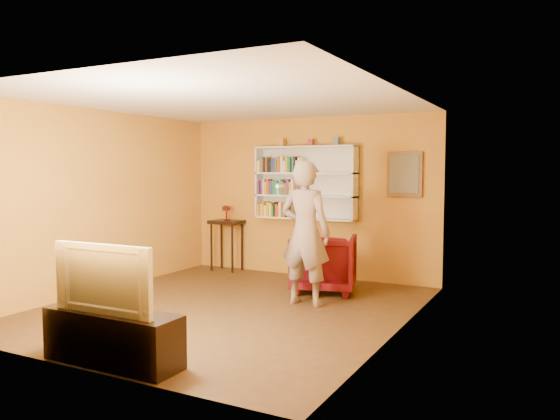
% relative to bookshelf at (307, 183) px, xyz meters
% --- Properties ---
extents(room_shell, '(5.30, 5.80, 2.88)m').
position_rel_bookshelf_xyz_m(room_shell, '(0.00, -2.41, -0.58)').
color(room_shell, '#412B15').
rests_on(room_shell, ground).
extents(bookshelf, '(1.80, 0.29, 1.23)m').
position_rel_bookshelf_xyz_m(bookshelf, '(0.00, 0.00, 0.00)').
color(bookshelf, silver).
rests_on(bookshelf, room_shell).
extents(books_row_lower, '(0.69, 0.19, 0.26)m').
position_rel_bookshelf_xyz_m(books_row_lower, '(-0.51, -0.11, -0.47)').
color(books_row_lower, gold).
rests_on(books_row_lower, bookshelf).
extents(books_row_middle, '(0.86, 0.19, 0.27)m').
position_rel_bookshelf_xyz_m(books_row_middle, '(-0.43, -0.11, -0.08)').
color(books_row_middle, '#5E2775').
rests_on(books_row_middle, bookshelf).
extents(books_row_upper, '(0.85, 0.19, 0.27)m').
position_rel_bookshelf_xyz_m(books_row_upper, '(-0.44, -0.11, 0.30)').
color(books_row_upper, yellow).
rests_on(books_row_upper, bookshelf).
extents(ornament_left, '(0.09, 0.09, 0.12)m').
position_rel_bookshelf_xyz_m(ornament_left, '(-0.44, -0.06, 0.68)').
color(ornament_left, '#B77E34').
rests_on(ornament_left, bookshelf).
extents(ornament_centre, '(0.08, 0.08, 0.11)m').
position_rel_bookshelf_xyz_m(ornament_centre, '(0.10, -0.06, 0.68)').
color(ornament_centre, maroon).
rests_on(ornament_centre, bookshelf).
extents(ornament_right, '(0.09, 0.09, 0.12)m').
position_rel_bookshelf_xyz_m(ornament_right, '(0.56, -0.06, 0.68)').
color(ornament_right, '#485F78').
rests_on(ornament_right, bookshelf).
extents(framed_painting, '(0.55, 0.05, 0.70)m').
position_rel_bookshelf_xyz_m(framed_painting, '(1.65, 0.05, 0.16)').
color(framed_painting, brown).
rests_on(framed_painting, room_shell).
extents(console_table, '(0.56, 0.42, 0.91)m').
position_rel_bookshelf_xyz_m(console_table, '(-1.51, -0.16, -0.84)').
color(console_table, black).
rests_on(console_table, ground).
extents(ruby_lustre, '(0.17, 0.17, 0.27)m').
position_rel_bookshelf_xyz_m(ruby_lustre, '(-1.51, -0.16, -0.49)').
color(ruby_lustre, maroon).
rests_on(ruby_lustre, console_table).
extents(armchair, '(1.15, 1.17, 0.86)m').
position_rel_bookshelf_xyz_m(armchair, '(0.72, -0.94, -1.16)').
color(armchair, '#48050F').
rests_on(armchair, ground).
extents(person, '(0.72, 0.48, 1.94)m').
position_rel_bookshelf_xyz_m(person, '(0.80, -1.78, -0.62)').
color(person, '#7F695D').
rests_on(person, ground).
extents(game_remote, '(0.04, 0.15, 0.04)m').
position_rel_bookshelf_xyz_m(game_remote, '(0.60, -2.12, 0.01)').
color(game_remote, white).
rests_on(game_remote, person).
extents(tv_cabinet, '(1.40, 0.42, 0.50)m').
position_rel_bookshelf_xyz_m(tv_cabinet, '(0.16, -4.66, -1.34)').
color(tv_cabinet, black).
rests_on(tv_cabinet, ground).
extents(television, '(1.12, 0.17, 0.65)m').
position_rel_bookshelf_xyz_m(television, '(0.16, -4.66, -0.77)').
color(television, black).
rests_on(television, tv_cabinet).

